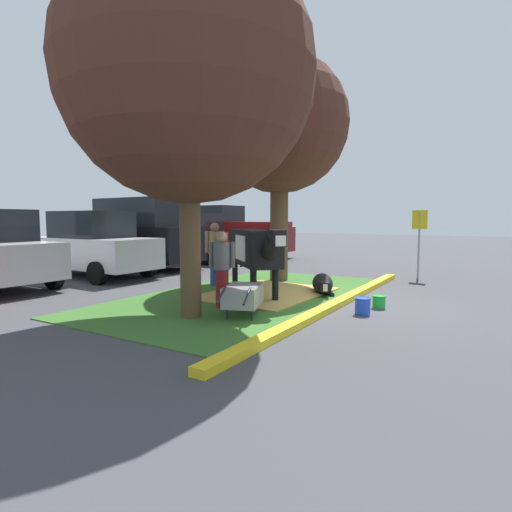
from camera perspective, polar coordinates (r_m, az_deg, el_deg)
name	(u,v)px	position (r m, az deg, el deg)	size (l,w,h in m)	color
ground_plane	(341,304)	(8.86, 11.72, -6.55)	(80.00, 80.00, 0.00)	#424247
grass_island	(248,295)	(9.66, -1.13, -5.40)	(7.97, 4.14, 0.02)	#386B28
curb_yellow	(339,303)	(8.69, 11.42, -6.36)	(9.17, 0.24, 0.12)	yellow
hay_bedding	(267,293)	(9.76, 1.51, -5.20)	(3.20, 2.40, 0.04)	tan
shade_tree_left	(188,75)	(7.81, -9.47, 23.55)	(4.45, 4.45, 6.49)	brown
shade_tree_right	(280,125)	(12.07, 3.30, 17.70)	(3.87, 3.87, 6.38)	brown
cow_holstein	(255,248)	(9.39, -0.17, 1.11)	(2.41, 2.55, 1.57)	black
calf_lying	(323,284)	(9.94, 9.27, -3.84)	(1.30, 0.93, 0.48)	black
person_handler	(222,268)	(8.17, -4.76, -1.63)	(0.34, 0.50, 1.53)	maroon
person_visitor_near	(215,252)	(10.92, -5.75, 0.55)	(0.46, 0.34, 1.68)	#23478C
wheelbarrow	(243,296)	(7.49, -1.77, -5.58)	(1.60, 0.97, 0.63)	gray
parking_sign	(419,230)	(13.13, 21.79, 3.32)	(0.11, 0.44, 2.05)	#99999E
bucket_blue	(363,306)	(7.97, 14.62, -6.70)	(0.31, 0.31, 0.32)	blue
bucket_green	(379,301)	(8.61, 16.74, -6.06)	(0.27, 0.27, 0.26)	green
sedan_red	(92,245)	(13.54, -21.83, 1.42)	(2.11, 4.44, 2.02)	silver
suv_black	(141,233)	(15.44, -15.70, 3.07)	(2.21, 4.65, 2.52)	black
sedan_blue	(192,238)	(17.53, -8.85, 2.49)	(2.11, 4.44, 2.02)	red
pickup_truck_maroon	(233,233)	(19.46, -3.20, 3.18)	(2.32, 5.45, 2.42)	maroon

